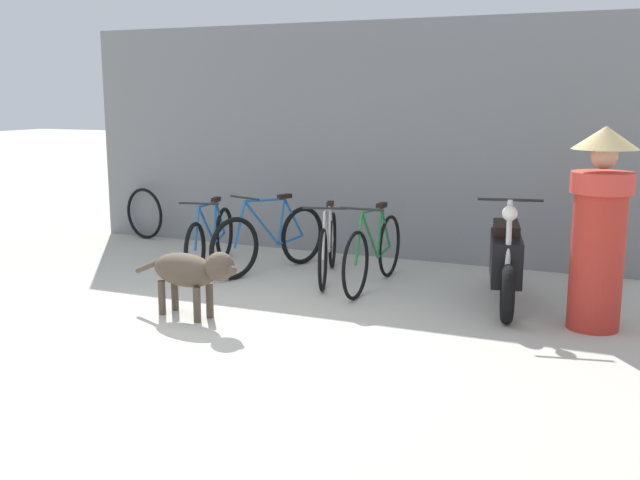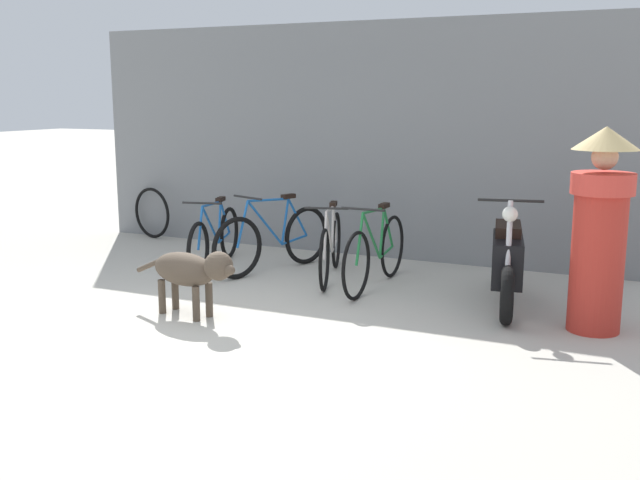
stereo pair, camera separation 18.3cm
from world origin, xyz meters
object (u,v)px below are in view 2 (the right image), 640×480
bicycle_2 (331,247)px  person_in_robes (600,225)px  bicycle_1 (274,240)px  spare_tire_left (152,213)px  stray_dog (191,270)px  bicycle_3 (376,253)px  motorcycle (507,262)px  bicycle_0 (215,239)px

bicycle_2 → person_in_robes: person_in_robes is taller
bicycle_1 → spare_tire_left: bearing=-93.4°
person_in_robes → spare_tire_left: 6.41m
bicycle_2 → stray_dog: bicycle_2 is taller
bicycle_1 → person_in_robes: (3.56, -0.80, 0.56)m
bicycle_3 → bicycle_1: bearing=-99.0°
bicycle_2 → motorcycle: bearing=65.5°
bicycle_1 → person_in_robes: bearing=96.9°
bicycle_3 → spare_tire_left: bicycle_3 is taller
stray_dog → person_in_robes: 3.59m
spare_tire_left → motorcycle: bearing=-14.8°
bicycle_1 → person_in_robes: 3.69m
bicycle_0 → bicycle_2: 1.46m
bicycle_1 → bicycle_3: 1.35m
bicycle_2 → stray_dog: size_ratio=1.36×
motorcycle → spare_tire_left: motorcycle is taller
bicycle_3 → person_in_robes: 2.37m
stray_dog → bicycle_3: bearing=66.0°
bicycle_3 → motorcycle: bearing=86.3°
person_in_robes → spare_tire_left: bearing=22.6°
spare_tire_left → person_in_robes: bearing=-17.1°
bicycle_0 → spare_tire_left: bearing=-137.0°
bicycle_1 → stray_dog: (0.18, -1.91, 0.07)m
bicycle_2 → spare_tire_left: 3.47m
motorcycle → stray_dog: size_ratio=1.51×
stray_dog → spare_tire_left: bearing=142.4°
spare_tire_left → bicycle_2: bearing=-19.0°
bicycle_0 → person_in_robes: 4.37m
motorcycle → bicycle_2: bearing=-109.0°
bicycle_2 → spare_tire_left: (-3.28, 1.13, 0.00)m
motorcycle → person_in_robes: size_ratio=1.06×
bicycle_1 → bicycle_2: (0.74, -0.05, -0.01)m
stray_dog → person_in_robes: person_in_robes is taller
bicycle_1 → person_in_robes: person_in_robes is taller
bicycle_3 → person_in_robes: (2.23, -0.59, 0.55)m
bicycle_0 → stray_dog: (0.90, -1.79, 0.09)m
bicycle_2 → person_in_robes: size_ratio=0.96×
bicycle_2 → motorcycle: motorcycle is taller
bicycle_0 → motorcycle: (3.43, -0.19, 0.08)m
bicycle_2 → spare_tire_left: bicycle_2 is taller
bicycle_0 → bicycle_3: bearing=73.8°
motorcycle → bicycle_1: bearing=-108.1°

